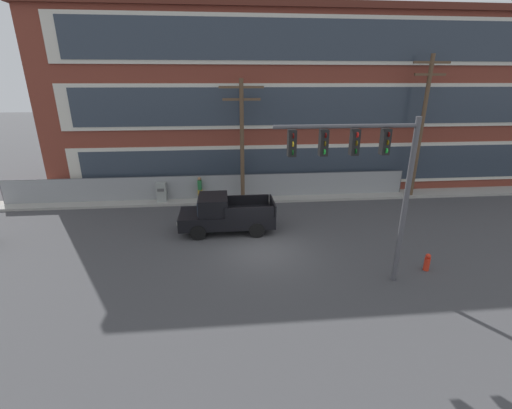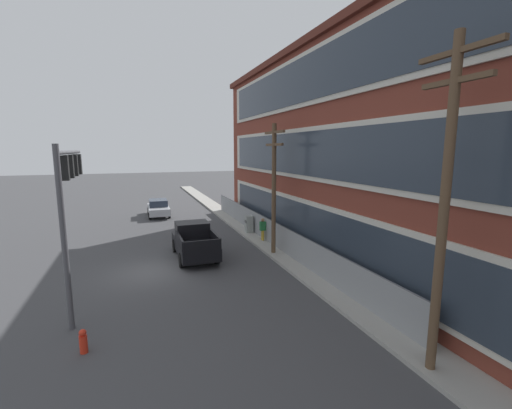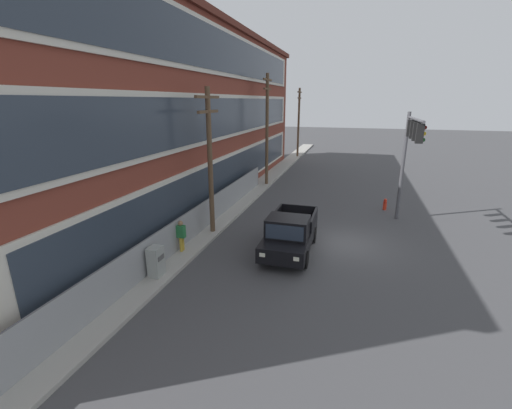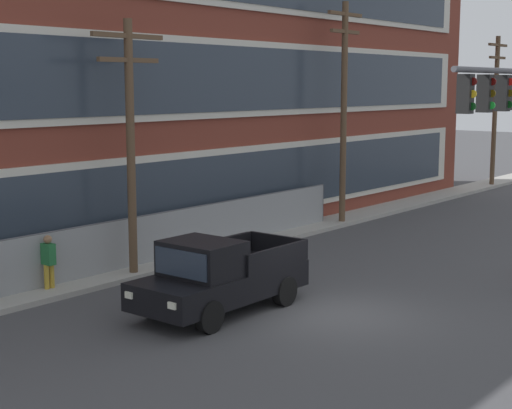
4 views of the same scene
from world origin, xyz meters
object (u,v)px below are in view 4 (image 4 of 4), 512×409
at_px(traffic_signal_mast, 509,125).
at_px(pickup_truck_black, 218,277).
at_px(utility_pole_midblock, 344,104).
at_px(pedestrian_near_cabinet, 49,260).
at_px(utility_pole_far_east, 495,105).
at_px(utility_pole_near_corner, 130,135).

height_order(traffic_signal_mast, pickup_truck_black, traffic_signal_mast).
xyz_separation_m(traffic_signal_mast, pickup_truck_black, (-5.09, 5.50, -3.89)).
distance_m(utility_pole_midblock, pedestrian_near_cabinet, 15.12).
height_order(pickup_truck_black, pedestrian_near_cabinet, pickup_truck_black).
relative_size(pickup_truck_black, utility_pole_midblock, 0.55).
height_order(traffic_signal_mast, utility_pole_far_east, utility_pole_far_east).
xyz_separation_m(pickup_truck_black, pedestrian_near_cabinet, (-1.61, 4.94, 0.03)).
xyz_separation_m(traffic_signal_mast, utility_pole_far_east, (23.81, 10.06, -0.09)).
bearing_deg(pedestrian_near_cabinet, utility_pole_near_corner, -7.71).
bearing_deg(pickup_truck_black, pedestrian_near_cabinet, 108.05).
xyz_separation_m(traffic_signal_mast, pedestrian_near_cabinet, (-6.70, 10.44, -3.86)).
bearing_deg(pedestrian_near_cabinet, utility_pole_midblock, -1.60).
bearing_deg(traffic_signal_mast, utility_pole_near_corner, 111.07).
bearing_deg(utility_pole_far_east, pickup_truck_black, -171.04).
bearing_deg(pedestrian_near_cabinet, utility_pole_far_east, -0.73).
height_order(utility_pole_near_corner, utility_pole_midblock, utility_pole_midblock).
bearing_deg(utility_pole_midblock, traffic_signal_mast, -128.02).
xyz_separation_m(traffic_signal_mast, utility_pole_midblock, (7.85, 10.04, 0.23)).
height_order(utility_pole_near_corner, utility_pole_far_east, utility_pole_far_east).
bearing_deg(pedestrian_near_cabinet, pickup_truck_black, -71.95).
bearing_deg(utility_pole_near_corner, pedestrian_near_cabinet, 172.29).
bearing_deg(utility_pole_far_east, utility_pole_midblock, -179.93).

